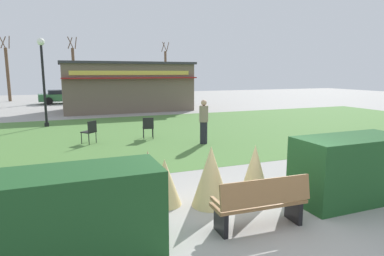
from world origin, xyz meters
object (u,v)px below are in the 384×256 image
(lamppost_far, at_px, (43,72))
(food_kiosk, at_px, (127,86))
(person_strolling, at_px, (204,122))
(park_bench, at_px, (261,203))
(cafe_chair_west, at_px, (148,126))
(tree_right_bg, at_px, (74,73))
(tree_center_bg, at_px, (166,72))
(cafe_chair_east, at_px, (90,130))
(trash_bin, at_px, (377,172))
(parked_car_west_slot, at_px, (64,96))
(tree_left_bg, at_px, (8,73))

(lamppost_far, relative_size, food_kiosk, 0.48)
(person_strolling, bearing_deg, park_bench, 52.11)
(food_kiosk, distance_m, cafe_chair_west, 11.12)
(tree_right_bg, relative_size, tree_center_bg, 0.97)
(park_bench, xyz_separation_m, person_strolling, (1.89, 6.79, 0.38))
(cafe_chair_east, xyz_separation_m, person_strolling, (4.04, -1.60, 0.33))
(park_bench, xyz_separation_m, tree_center_bg, (8.90, 34.28, 2.29))
(trash_bin, height_order, cafe_chair_west, cafe_chair_west)
(trash_bin, bearing_deg, parked_car_west_slot, 104.36)
(food_kiosk, relative_size, cafe_chair_east, 10.17)
(park_bench, distance_m, cafe_chair_west, 8.51)
(lamppost_far, relative_size, trash_bin, 5.79)
(cafe_chair_east, xyz_separation_m, parked_car_west_slot, (-0.71, 18.30, 0.12))
(lamppost_far, relative_size, cafe_chair_east, 4.90)
(person_strolling, bearing_deg, tree_right_bg, -103.43)
(tree_center_bg, bearing_deg, lamppost_far, -121.51)
(park_bench, distance_m, tree_left_bg, 31.90)
(lamppost_far, distance_m, trash_bin, 14.98)
(trash_bin, relative_size, cafe_chair_west, 0.85)
(cafe_chair_east, distance_m, tree_left_bg, 23.25)
(person_strolling, relative_size, tree_left_bg, 0.28)
(food_kiosk, height_order, tree_center_bg, tree_center_bg)
(person_strolling, height_order, tree_left_bg, tree_left_bg)
(parked_car_west_slot, bearing_deg, tree_center_bg, 32.82)
(trash_bin, xyz_separation_m, cafe_chair_west, (-3.63, 7.72, 0.15))
(person_strolling, relative_size, tree_center_bg, 0.27)
(food_kiosk, xyz_separation_m, tree_left_bg, (-8.96, 11.40, 0.93))
(trash_bin, height_order, tree_center_bg, tree_center_bg)
(cafe_chair_east, bearing_deg, tree_left_bg, 103.60)
(cafe_chair_west, height_order, person_strolling, person_strolling)
(tree_left_bg, height_order, tree_right_bg, tree_right_bg)
(cafe_chair_west, bearing_deg, lamppost_far, 128.95)
(food_kiosk, xyz_separation_m, parked_car_west_slot, (-4.22, 7.19, -1.08))
(cafe_chair_east, relative_size, tree_center_bg, 0.14)
(food_kiosk, bearing_deg, cafe_chair_east, -107.56)
(person_strolling, bearing_deg, lamppost_far, -71.57)
(tree_right_bg, bearing_deg, cafe_chair_west, -84.96)
(tree_center_bg, bearing_deg, trash_bin, -98.70)
(food_kiosk, height_order, person_strolling, food_kiosk)
(food_kiosk, bearing_deg, tree_left_bg, 128.16)
(park_bench, distance_m, tree_right_bg, 30.31)
(parked_car_west_slot, distance_m, tree_right_bg, 4.18)
(park_bench, distance_m, parked_car_west_slot, 26.85)
(person_strolling, bearing_deg, food_kiosk, -109.94)
(food_kiosk, relative_size, cafe_chair_west, 10.17)
(trash_bin, relative_size, tree_right_bg, 0.12)
(park_bench, relative_size, cafe_chair_west, 1.93)
(park_bench, bearing_deg, trash_bin, 11.90)
(food_kiosk, bearing_deg, person_strolling, -87.63)
(park_bench, relative_size, lamppost_far, 0.39)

